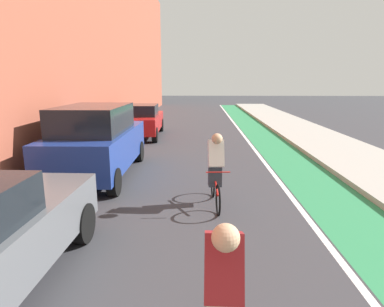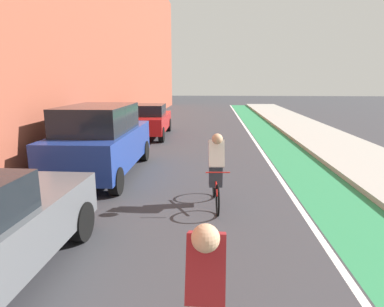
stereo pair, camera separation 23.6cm
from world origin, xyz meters
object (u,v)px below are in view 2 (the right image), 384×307
object	(u,v)px
parked_sedan_red	(148,120)
cyclist_mid	(216,168)
cyclist_lead	(206,295)
parked_suv_blue	(101,140)

from	to	relation	value
parked_sedan_red	cyclist_mid	xyz separation A→B (m)	(3.17, -8.73, 0.06)
parked_sedan_red	cyclist_lead	xyz separation A→B (m)	(3.05, -12.92, 0.06)
parked_sedan_red	cyclist_mid	size ratio (longest dim) A/B	2.57
cyclist_lead	cyclist_mid	xyz separation A→B (m)	(0.12, 4.19, 0.00)
cyclist_mid	parked_suv_blue	bearing A→B (deg)	146.01
parked_sedan_red	parked_suv_blue	bearing A→B (deg)	-90.01
parked_suv_blue	parked_sedan_red	size ratio (longest dim) A/B	1.03
parked_suv_blue	cyclist_mid	world-z (taller)	parked_suv_blue
parked_sedan_red	cyclist_mid	world-z (taller)	cyclist_mid
parked_sedan_red	cyclist_mid	bearing A→B (deg)	-70.02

